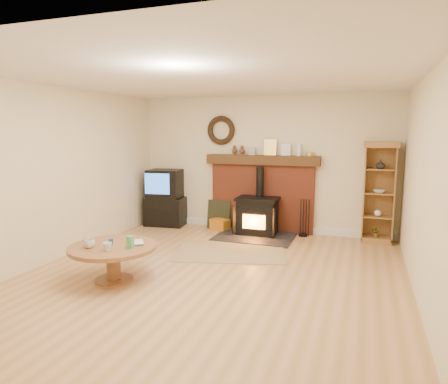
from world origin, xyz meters
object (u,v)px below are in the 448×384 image
at_px(wood_stove, 257,217).
at_px(curio_cabinet, 379,192).
at_px(coffee_table, 113,252).
at_px(tv_unit, 165,199).

height_order(wood_stove, curio_cabinet, curio_cabinet).
height_order(curio_cabinet, coffee_table, curio_cabinet).
bearing_deg(coffee_table, wood_stove, 67.80).
bearing_deg(wood_stove, coffee_table, -112.20).
bearing_deg(tv_unit, curio_cabinet, 1.17).
xyz_separation_m(wood_stove, coffee_table, (-1.17, -2.86, 0.04)).
bearing_deg(coffee_table, tv_unit, 105.45).
bearing_deg(wood_stove, tv_unit, 174.44).
bearing_deg(wood_stove, curio_cabinet, 7.59).
height_order(tv_unit, coffee_table, tv_unit).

